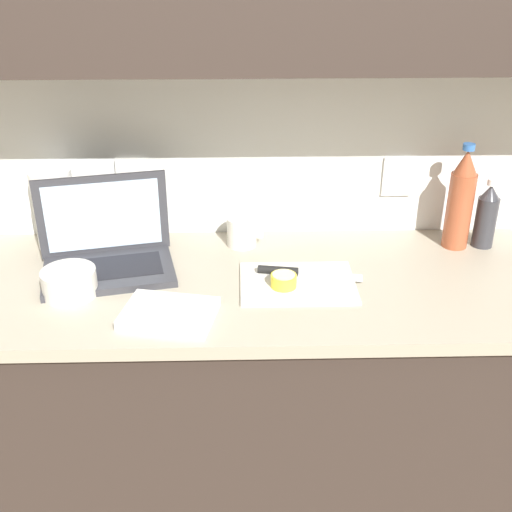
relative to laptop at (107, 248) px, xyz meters
name	(u,v)px	position (x,y,z in m)	size (l,w,h in m)	color
wall_back	(183,4)	(0.23, 0.15, 0.62)	(5.20, 0.38, 2.60)	white
counter_unit	(190,406)	(0.21, -0.08, -0.49)	(2.05, 0.62, 0.88)	#332823
laptop	(107,248)	(0.00, 0.00, 0.00)	(0.40, 0.30, 0.25)	#333338
cutting_board	(298,283)	(0.52, -0.11, -0.06)	(0.30, 0.23, 0.01)	silver
knife	(292,272)	(0.51, -0.07, -0.04)	(0.28, 0.08, 0.02)	silver
lemon_half_cut	(284,280)	(0.48, -0.14, -0.03)	(0.07, 0.07, 0.04)	yellow
bottle_green_soda	(461,201)	(1.01, 0.11, 0.09)	(0.07, 0.07, 0.31)	#A34C2D
bottle_oil_tall	(486,216)	(1.09, 0.11, 0.04)	(0.06, 0.06, 0.21)	#333338
measuring_cup	(242,231)	(0.38, 0.13, -0.02)	(0.11, 0.09, 0.09)	silver
bowl_white	(69,283)	(-0.07, -0.15, -0.02)	(0.14, 0.14, 0.07)	beige
paper_towel_roll	(55,209)	(-0.17, 0.14, 0.06)	(0.12, 0.12, 0.23)	white
dish_towel	(169,313)	(0.20, -0.27, -0.05)	(0.22, 0.16, 0.02)	silver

